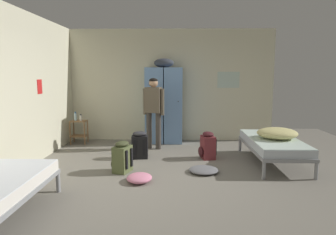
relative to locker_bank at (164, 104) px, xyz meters
The scene contains 14 objects.
ground_plane 2.76m from the locker_bank, 86.49° to the right, with size 9.14×9.14×0.00m, color slate.
room_backdrop 1.74m from the locker_bank, 134.59° to the right, with size 5.19×5.77×2.81m.
locker_bank is the anchor object (origin of this frame).
shelf_unit 2.18m from the locker_bank, behind, with size 0.38×0.30×0.57m.
bed_right 2.84m from the locker_bank, 39.67° to the right, with size 0.90×1.90×0.49m.
bedding_heap 2.88m from the locker_bank, 39.62° to the right, with size 0.75×0.67×0.21m.
person_traveler 0.71m from the locker_bank, 106.96° to the right, with size 0.49×0.30×1.61m.
water_bottle 2.19m from the locker_bank, behind, with size 0.06×0.06×0.21m.
lotion_bottle 2.05m from the locker_bank, behind, with size 0.06×0.06×0.17m.
backpack_olive 2.56m from the locker_bank, 105.14° to the right, with size 0.40×0.38×0.55m.
backpack_black 1.68m from the locker_bank, 106.50° to the right, with size 0.33×0.35×0.55m.
backpack_maroon 1.89m from the locker_bank, 57.79° to the right, with size 0.38×0.36×0.55m.
clothes_pile_pink 3.02m from the locker_bank, 95.62° to the right, with size 0.40×0.45×0.12m.
clothes_pile_grey 2.66m from the locker_bank, 71.79° to the right, with size 0.51×0.51×0.09m.
Camera 1 is at (0.13, -4.93, 1.69)m, focal length 32.68 mm.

